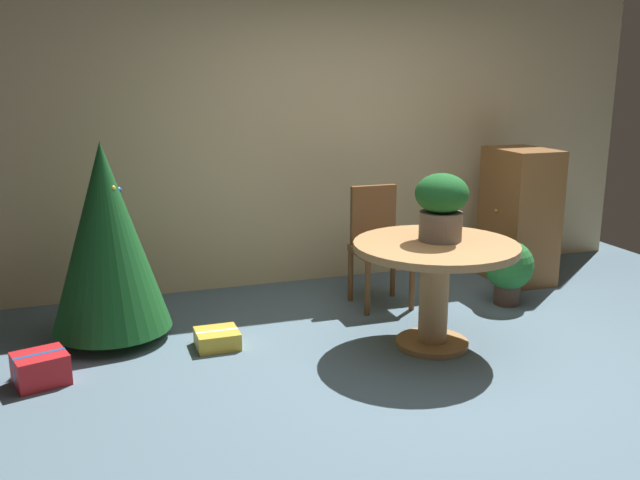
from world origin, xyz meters
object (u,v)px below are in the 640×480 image
at_px(round_dining_table, 435,270).
at_px(flower_vase, 441,204).
at_px(gift_box_red, 41,369).
at_px(gift_box_gold, 217,339).
at_px(wooden_cabinet, 519,216).
at_px(wooden_chair_far, 378,240).
at_px(potted_plant, 509,268).
at_px(holiday_tree, 107,237).

distance_m(round_dining_table, flower_vase, 0.45).
height_order(round_dining_table, gift_box_red, round_dining_table).
xyz_separation_m(gift_box_red, gift_box_gold, (1.12, 0.22, -0.04)).
bearing_deg(flower_vase, wooden_cabinet, 38.33).
relative_size(wooden_chair_far, potted_plant, 1.81).
distance_m(flower_vase, gift_box_gold, 1.79).
height_order(flower_vase, gift_box_red, flower_vase).
bearing_deg(potted_plant, wooden_chair_far, 159.21).
xyz_separation_m(wooden_chair_far, holiday_tree, (-2.09, -0.14, 0.21)).
height_order(flower_vase, holiday_tree, holiday_tree).
relative_size(round_dining_table, wooden_chair_far, 1.16).
bearing_deg(gift_box_gold, wooden_cabinet, 13.79).
height_order(wooden_chair_far, gift_box_red, wooden_chair_far).
xyz_separation_m(flower_vase, holiday_tree, (-2.14, 0.78, -0.25)).
relative_size(gift_box_red, potted_plant, 0.69).
bearing_deg(flower_vase, gift_box_red, 176.19).
bearing_deg(round_dining_table, flower_vase, 44.64).
relative_size(flower_vase, holiday_tree, 0.33).
bearing_deg(holiday_tree, potted_plant, -4.36).
bearing_deg(wooden_chair_far, flower_vase, -86.43).
distance_m(holiday_tree, potted_plant, 3.12).
height_order(wooden_chair_far, gift_box_gold, wooden_chair_far).
bearing_deg(round_dining_table, wooden_cabinet, 38.60).
relative_size(holiday_tree, gift_box_red, 3.86).
xyz_separation_m(gift_box_red, wooden_cabinet, (3.98, 0.93, 0.50)).
relative_size(round_dining_table, potted_plant, 2.10).
relative_size(wooden_chair_far, holiday_tree, 0.68).
bearing_deg(flower_vase, holiday_tree, 160.09).
bearing_deg(potted_plant, flower_vase, -149.94).
bearing_deg(wooden_cabinet, gift_box_gold, -166.21).
distance_m(wooden_cabinet, potted_plant, 0.78).
bearing_deg(round_dining_table, wooden_chair_far, 90.00).
xyz_separation_m(wooden_chair_far, gift_box_gold, (-1.42, -0.52, -0.47)).
bearing_deg(round_dining_table, gift_box_gold, 162.26).
relative_size(round_dining_table, wooden_cabinet, 0.93).
bearing_deg(gift_box_gold, flower_vase, -15.06).
distance_m(round_dining_table, wooden_cabinet, 1.85).
bearing_deg(gift_box_red, gift_box_gold, 11.28).
height_order(wooden_chair_far, wooden_cabinet, wooden_cabinet).
xyz_separation_m(round_dining_table, gift_box_gold, (-1.42, 0.45, -0.49)).
relative_size(round_dining_table, gift_box_red, 3.05).
distance_m(wooden_chair_far, wooden_cabinet, 1.46).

